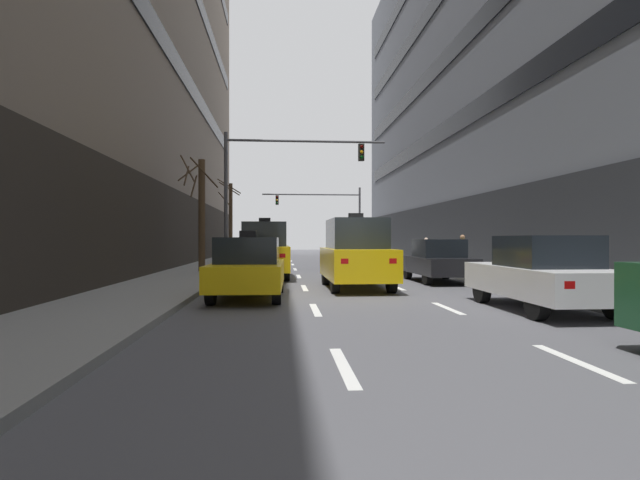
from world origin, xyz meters
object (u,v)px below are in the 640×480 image
taxi_driving_1 (248,268)px  pedestrian_1 (426,250)px  traffic_signal_0 (273,175)px  car_parked_2 (437,261)px  taxi_driving_2 (356,254)px  pedestrian_0 (463,251)px  street_tree_1 (201,212)px  traffic_signal_1 (330,209)px  taxi_driving_0 (265,251)px  car_parked_1 (542,274)px  street_tree_0 (231,219)px

taxi_driving_1 → pedestrian_1: bearing=55.5°
taxi_driving_1 → traffic_signal_0: (0.50, 11.34, 3.95)m
car_parked_2 → taxi_driving_2: bearing=-146.9°
pedestrian_0 → street_tree_1: bearing=168.5°
traffic_signal_1 → traffic_signal_0: bearing=-103.3°
taxi_driving_2 → traffic_signal_1: 29.61m
traffic_signal_0 → pedestrian_1: (8.04, 1.09, -3.74)m
taxi_driving_0 → taxi_driving_2: taxi_driving_0 is taller
taxi_driving_2 → street_tree_1: bearing=130.5°
taxi_driving_2 → car_parked_1: (3.38, -5.22, -0.29)m
street_tree_0 → car_parked_1: bearing=-69.9°
pedestrian_1 → traffic_signal_1: bearing=99.4°
car_parked_2 → traffic_signal_1: 27.42m
taxi_driving_0 → traffic_signal_0: bearing=86.5°
car_parked_2 → street_tree_0: 20.48m
taxi_driving_2 → street_tree_0: size_ratio=0.81×
taxi_driving_0 → taxi_driving_1: size_ratio=1.06×
taxi_driving_1 → car_parked_1: taxi_driving_1 is taller
car_parked_1 → street_tree_1: size_ratio=0.85×
taxi_driving_0 → street_tree_1: bearing=139.0°
traffic_signal_0 → pedestrian_0: size_ratio=4.90×
car_parked_2 → traffic_signal_0: 9.93m
car_parked_1 → street_tree_0: bearing=110.1°
street_tree_1 → street_tree_0: bearing=89.9°
traffic_signal_1 → street_tree_0: bearing=-131.5°
street_tree_1 → taxi_driving_0: bearing=-41.0°
taxi_driving_0 → traffic_signal_0: traffic_signal_0 is taller
car_parked_2 → traffic_signal_0: size_ratio=0.53×
traffic_signal_0 → street_tree_0: bearing=105.6°
car_parked_1 → street_tree_0: (-9.33, 25.52, 2.18)m
car_parked_1 → traffic_signal_0: size_ratio=0.56×
car_parked_1 → pedestrian_0: pedestrian_0 is taller
car_parked_2 → traffic_signal_0: traffic_signal_0 is taller
car_parked_2 → street_tree_1: street_tree_1 is taller
traffic_signal_0 → pedestrian_1: bearing=7.7°
taxi_driving_2 → taxi_driving_1: bearing=-143.3°
pedestrian_1 → street_tree_0: bearing=137.4°
traffic_signal_0 → traffic_signal_1: traffic_signal_0 is taller
taxi_driving_0 → taxi_driving_2: 5.38m
taxi_driving_1 → taxi_driving_2: (3.27, 2.44, 0.31)m
car_parked_2 → street_tree_0: (-9.33, 18.09, 2.22)m
taxi_driving_2 → traffic_signal_1: size_ratio=0.52×
taxi_driving_0 → traffic_signal_0: size_ratio=0.59×
street_tree_1 → pedestrian_0: street_tree_1 is taller
taxi_driving_2 → car_parked_1: bearing=-57.1°
street_tree_0 → pedestrian_0: 19.31m
pedestrian_0 → traffic_signal_1: bearing=97.4°
pedestrian_0 → car_parked_2: bearing=-127.1°
taxi_driving_0 → car_parked_2: size_ratio=1.11×
car_parked_1 → car_parked_2: 7.43m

